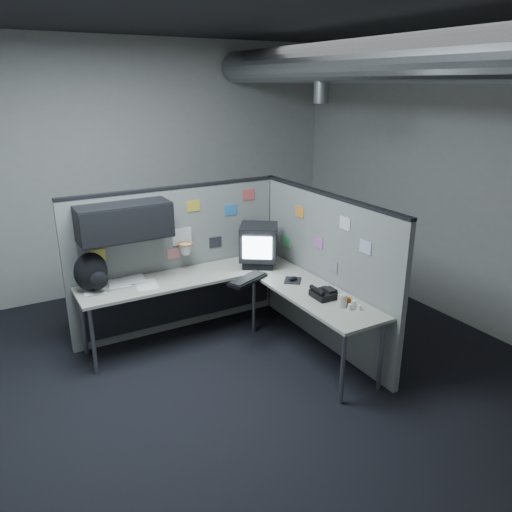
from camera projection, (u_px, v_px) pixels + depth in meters
room at (296, 151)px, 4.32m from camera, size 5.62×5.62×3.22m
partition_back at (165, 247)px, 5.31m from camera, size 2.44×0.42×1.63m
partition_right at (325, 270)px, 5.17m from camera, size 0.07×2.23×1.63m
desk at (222, 290)px, 5.18m from camera, size 2.31×2.11×0.73m
monitor at (259, 245)px, 5.50m from camera, size 0.56×0.56×0.46m
keyboard at (248, 279)px, 5.11m from camera, size 0.50×0.35×0.04m
mouse at (293, 279)px, 5.12m from camera, size 0.26×0.26×0.04m
phone at (324, 294)px, 4.71m from camera, size 0.21×0.23×0.11m
bottles at (352, 304)px, 4.50m from camera, size 0.12×0.17×0.07m
cup at (342, 301)px, 4.51m from camera, size 0.11×0.11×0.12m
papers at (124, 284)px, 5.03m from camera, size 0.74×0.54×0.01m
backpack at (92, 273)px, 4.81m from camera, size 0.33×0.30×0.39m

